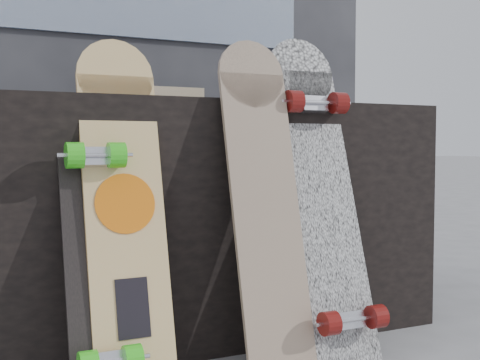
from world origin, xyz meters
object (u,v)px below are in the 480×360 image
vendor_table (200,218)px  skateboard_dark (98,239)px  longboard_celtic (264,191)px  longboard_cascadia (322,187)px  longboard_geisha (124,199)px

vendor_table → skateboard_dark: 0.58m
longboard_celtic → skateboard_dark: 0.50m
vendor_table → longboard_celtic: 0.42m
longboard_celtic → skateboard_dark: (-0.48, 0.02, -0.11)m
vendor_table → longboard_celtic: (0.05, -0.40, 0.12)m
longboard_celtic → longboard_cascadia: bearing=7.8°
longboard_geisha → skateboard_dark: size_ratio=1.20×
longboard_cascadia → longboard_geisha: bearing=178.0°
vendor_table → longboard_cascadia: bearing=-54.1°
longboard_celtic → longboard_cascadia: 0.22m
longboard_cascadia → skateboard_dark: bearing=-179.3°
skateboard_dark → longboard_celtic: bearing=-2.5°
longboard_celtic → skateboard_dark: size_ratio=1.22×
vendor_table → skateboard_dark: bearing=-139.0°
vendor_table → longboard_geisha: bearing=-135.8°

